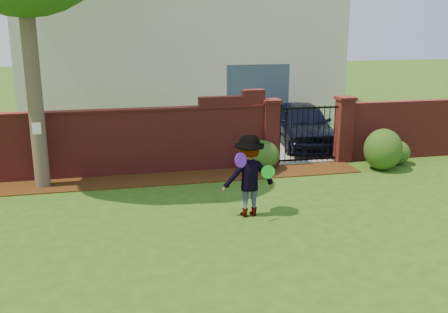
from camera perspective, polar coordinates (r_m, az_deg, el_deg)
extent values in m
cube|color=#2D5314|center=(10.14, -1.11, -7.93)|extent=(80.00, 80.00, 0.01)
cube|color=#351D09|center=(13.13, -8.09, -2.60)|extent=(11.10, 1.08, 0.03)
cube|color=maroon|center=(13.53, -13.52, 1.32)|extent=(8.70, 0.25, 1.70)
cube|color=maroon|center=(13.69, 0.87, 6.16)|extent=(1.80, 0.25, 0.30)
cube|color=maroon|center=(13.81, 3.32, 7.18)|extent=(0.60, 0.25, 0.16)
cube|color=maroon|center=(13.35, -13.75, 4.99)|extent=(8.70, 0.31, 0.06)
cube|color=maroon|center=(15.94, 19.76, 2.88)|extent=(4.00, 0.25, 1.70)
cube|color=maroon|center=(14.16, 5.20, 2.48)|extent=(0.42, 0.42, 1.80)
cube|color=maroon|center=(13.99, 5.29, 6.25)|extent=(0.50, 0.50, 0.08)
cube|color=maroon|center=(14.97, 13.26, 2.82)|extent=(0.42, 0.42, 1.80)
cube|color=maroon|center=(14.80, 13.48, 6.38)|extent=(0.50, 0.50, 0.08)
cylinder|color=black|center=(14.26, 6.31, 2.34)|extent=(0.02, 0.02, 1.60)
cylinder|color=black|center=(14.31, 6.92, 2.37)|extent=(0.02, 0.02, 1.60)
cylinder|color=black|center=(14.37, 7.53, 2.39)|extent=(0.02, 0.02, 1.60)
cylinder|color=black|center=(14.42, 8.13, 2.42)|extent=(0.02, 0.02, 1.60)
cylinder|color=black|center=(14.48, 8.74, 2.45)|extent=(0.02, 0.02, 1.60)
cylinder|color=black|center=(14.54, 9.33, 2.47)|extent=(0.02, 0.02, 1.60)
cylinder|color=black|center=(14.60, 9.92, 2.50)|extent=(0.02, 0.02, 1.60)
cylinder|color=black|center=(14.66, 10.51, 2.52)|extent=(0.02, 0.02, 1.60)
cylinder|color=black|center=(14.72, 11.09, 2.55)|extent=(0.02, 0.02, 1.60)
cylinder|color=black|center=(14.79, 11.67, 2.57)|extent=(0.02, 0.02, 1.60)
cylinder|color=black|center=(14.85, 12.24, 2.59)|extent=(0.02, 0.02, 1.60)
cube|color=black|center=(14.71, 9.21, -0.31)|extent=(1.78, 0.03, 0.05)
cube|color=black|center=(14.40, 9.46, 5.39)|extent=(1.78, 0.03, 0.05)
cube|color=gray|center=(18.40, 4.64, 2.54)|extent=(3.20, 8.00, 0.01)
cube|color=beige|center=(21.38, -5.00, 12.36)|extent=(12.00, 6.00, 6.00)
cube|color=#384C5B|center=(19.18, 3.80, 6.69)|extent=(2.40, 0.12, 2.40)
imported|color=black|center=(16.59, 8.98, 3.46)|extent=(2.12, 4.23, 1.38)
cylinder|color=#4C3B2E|center=(12.70, -20.98, 12.00)|extent=(0.36, 0.36, 7.00)
cube|color=white|center=(12.74, -20.26, 2.97)|extent=(0.20, 0.01, 0.28)
ellipsoid|color=#1B4414|center=(13.85, 4.15, 0.15)|extent=(1.01, 1.01, 0.83)
ellipsoid|color=#1B4414|center=(14.46, 17.39, 0.76)|extent=(1.03, 1.03, 1.13)
ellipsoid|color=#1B4414|center=(15.20, 18.72, 0.45)|extent=(0.77, 0.77, 0.69)
imported|color=gray|center=(10.44, 2.83, -2.24)|extent=(1.13, 0.68, 1.71)
cylinder|color=#641CB4|center=(9.89, 1.89, -0.41)|extent=(0.30, 0.23, 0.30)
cylinder|color=#1BCD26|center=(10.35, 4.94, -1.73)|extent=(0.29, 0.10, 0.28)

